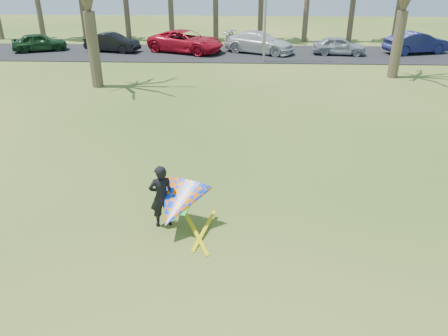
{
  "coord_description": "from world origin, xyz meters",
  "views": [
    {
      "loc": [
        0.52,
        -9.91,
        6.86
      ],
      "look_at": [
        0.0,
        2.0,
        1.1
      ],
      "focal_mm": 35.0,
      "sensor_mm": 36.0,
      "label": 1
    }
  ],
  "objects_px": {
    "car_0": "(40,42)",
    "car_4": "(339,46)",
    "car_2": "(186,41)",
    "car_3": "(259,42)",
    "car_5": "(417,43)",
    "car_1": "(112,42)",
    "kite_flyer": "(174,203)"
  },
  "relations": [
    {
      "from": "kite_flyer",
      "to": "car_3",
      "type": "bearing_deg",
      "value": 83.07
    },
    {
      "from": "car_3",
      "to": "car_5",
      "type": "bearing_deg",
      "value": -64.43
    },
    {
      "from": "car_5",
      "to": "car_1",
      "type": "bearing_deg",
      "value": 74.66
    },
    {
      "from": "car_2",
      "to": "kite_flyer",
      "type": "bearing_deg",
      "value": -151.46
    },
    {
      "from": "car_2",
      "to": "kite_flyer",
      "type": "xyz_separation_m",
      "value": [
        2.75,
        -25.01,
        -0.04
      ]
    },
    {
      "from": "car_3",
      "to": "car_2",
      "type": "bearing_deg",
      "value": 113.94
    },
    {
      "from": "car_1",
      "to": "kite_flyer",
      "type": "distance_m",
      "value": 26.41
    },
    {
      "from": "car_1",
      "to": "car_2",
      "type": "height_order",
      "value": "car_2"
    },
    {
      "from": "car_2",
      "to": "kite_flyer",
      "type": "relative_size",
      "value": 2.52
    },
    {
      "from": "car_4",
      "to": "kite_flyer",
      "type": "bearing_deg",
      "value": 165.36
    },
    {
      "from": "car_2",
      "to": "car_3",
      "type": "bearing_deg",
      "value": -67.95
    },
    {
      "from": "car_4",
      "to": "car_3",
      "type": "bearing_deg",
      "value": 91.43
    },
    {
      "from": "car_4",
      "to": "kite_flyer",
      "type": "xyz_separation_m",
      "value": [
        -9.16,
        -24.52,
        0.12
      ]
    },
    {
      "from": "car_2",
      "to": "car_4",
      "type": "relative_size",
      "value": 1.5
    },
    {
      "from": "car_5",
      "to": "car_3",
      "type": "bearing_deg",
      "value": 75.27
    },
    {
      "from": "car_4",
      "to": "car_5",
      "type": "xyz_separation_m",
      "value": [
        6.14,
        0.78,
        0.14
      ]
    },
    {
      "from": "car_3",
      "to": "car_4",
      "type": "relative_size",
      "value": 1.38
    },
    {
      "from": "car_0",
      "to": "car_1",
      "type": "xyz_separation_m",
      "value": [
        5.88,
        0.01,
        0.01
      ]
    },
    {
      "from": "car_2",
      "to": "car_3",
      "type": "xyz_separation_m",
      "value": [
        5.78,
        -0.02,
        -0.03
      ]
    },
    {
      "from": "car_0",
      "to": "kite_flyer",
      "type": "xyz_separation_m",
      "value": [
        14.52,
        -24.94,
        0.09
      ]
    },
    {
      "from": "car_5",
      "to": "kite_flyer",
      "type": "xyz_separation_m",
      "value": [
        -15.31,
        -25.29,
        -0.02
      ]
    },
    {
      "from": "car_0",
      "to": "car_4",
      "type": "relative_size",
      "value": 1.03
    },
    {
      "from": "car_0",
      "to": "car_4",
      "type": "distance_m",
      "value": 23.69
    },
    {
      "from": "car_1",
      "to": "car_2",
      "type": "xyz_separation_m",
      "value": [
        5.9,
        0.05,
        0.12
      ]
    },
    {
      "from": "car_2",
      "to": "car_5",
      "type": "relative_size",
      "value": 1.21
    },
    {
      "from": "car_0",
      "to": "car_2",
      "type": "bearing_deg",
      "value": -111.77
    },
    {
      "from": "car_4",
      "to": "car_2",
      "type": "bearing_deg",
      "value": 93.47
    },
    {
      "from": "car_2",
      "to": "car_5",
      "type": "bearing_deg",
      "value": -66.84
    },
    {
      "from": "car_5",
      "to": "car_2",
      "type": "bearing_deg",
      "value": 74.75
    },
    {
      "from": "car_4",
      "to": "car_5",
      "type": "height_order",
      "value": "car_5"
    },
    {
      "from": "car_1",
      "to": "kite_flyer",
      "type": "height_order",
      "value": "kite_flyer"
    },
    {
      "from": "car_0",
      "to": "car_4",
      "type": "bearing_deg",
      "value": -113.14
    }
  ]
}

